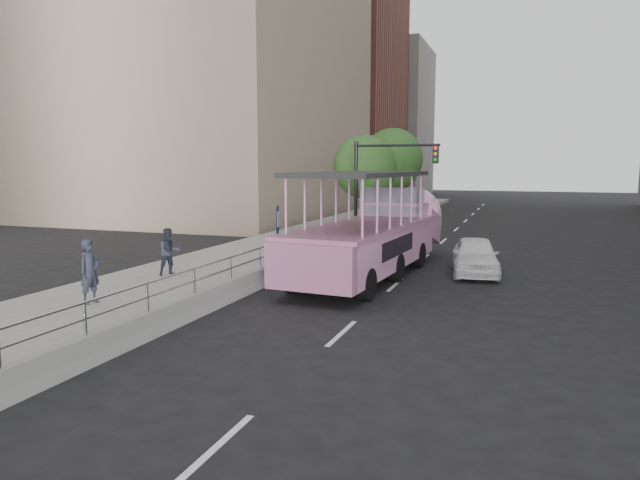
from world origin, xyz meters
TOP-DOWN VIEW (x-y plane):
  - ground at (0.00, 0.00)m, footprint 160.00×160.00m
  - sidewalk at (-5.75, 10.00)m, footprint 5.50×80.00m
  - kerb_wall at (-3.12, 2.00)m, footprint 0.24×30.00m
  - guardrail at (-3.12, 2.00)m, footprint 0.07×22.00m
  - duck_boat at (-0.22, 5.97)m, footprint 3.67×11.70m
  - car at (3.38, 6.97)m, footprint 2.17×4.24m
  - pedestrian_near at (-6.02, -2.60)m, footprint 0.49×0.69m
  - pedestrian_mid at (-6.33, 1.55)m, footprint 0.96×1.00m
  - parking_sign at (-2.92, 3.00)m, footprint 0.18×0.58m
  - traffic_signal at (-1.70, 12.50)m, footprint 4.20×0.32m
  - street_tree_near at (-3.30, 15.93)m, footprint 3.52×3.52m
  - street_tree_far at (-3.10, 21.93)m, footprint 3.97×3.97m
  - midrise_brick at (-18.00, 48.00)m, footprint 18.00×16.00m
  - midrise_stone_b at (-16.00, 64.00)m, footprint 16.00×14.00m

SIDE VIEW (x-z plane):
  - ground at x=0.00m, z-range 0.00..0.00m
  - sidewalk at x=-5.75m, z-range 0.00..0.30m
  - kerb_wall at x=-3.12m, z-range 0.30..0.66m
  - car at x=3.38m, z-range 0.00..1.38m
  - pedestrian_mid at x=-6.33m, z-range 0.30..1.92m
  - guardrail at x=-3.12m, z-range 0.79..1.50m
  - pedestrian_near at x=-6.02m, z-range 0.30..2.07m
  - duck_boat at x=-0.22m, z-range -0.49..3.33m
  - parking_sign at x=-2.92m, z-range 0.35..3.01m
  - traffic_signal at x=-1.70m, z-range 0.90..6.10m
  - street_tree_near at x=-3.30m, z-range 0.96..6.68m
  - street_tree_far at x=-3.10m, z-range 1.08..7.53m
  - midrise_stone_b at x=-16.00m, z-range 0.00..20.00m
  - midrise_brick at x=-18.00m, z-range 0.00..26.00m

